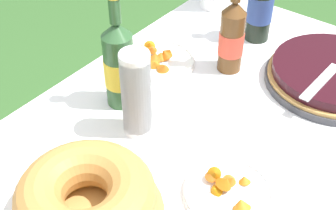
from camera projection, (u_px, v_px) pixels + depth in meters
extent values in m
cube|color=brown|center=(174.00, 183.00, 1.06)|extent=(1.70, 0.92, 0.03)
cylinder|color=brown|center=(210.00, 80.00, 1.96)|extent=(0.06, 0.06, 0.69)
cube|color=white|center=(174.00, 177.00, 1.05)|extent=(1.71, 0.93, 0.00)
cube|color=white|center=(41.00, 113.00, 1.30)|extent=(1.71, 0.01, 0.10)
cube|color=white|center=(323.00, 38.00, 1.60)|extent=(0.00, 0.93, 0.10)
cylinder|color=#38383D|center=(332.00, 80.00, 1.31)|extent=(0.37, 0.37, 0.02)
cylinder|color=tan|center=(333.00, 76.00, 1.30)|extent=(0.36, 0.36, 0.01)
cylinder|color=black|center=(335.00, 70.00, 1.29)|extent=(0.34, 0.34, 0.03)
cube|color=silver|center=(321.00, 82.00, 1.22)|extent=(0.19, 0.03, 0.00)
torus|color=#BC7F3D|center=(86.00, 197.00, 0.94)|extent=(0.29, 0.29, 0.10)
cylinder|color=white|center=(138.00, 115.00, 1.14)|extent=(0.07, 0.07, 0.09)
cylinder|color=white|center=(137.00, 111.00, 1.13)|extent=(0.07, 0.07, 0.09)
cylinder|color=white|center=(137.00, 107.00, 1.12)|extent=(0.07, 0.07, 0.09)
cylinder|color=white|center=(137.00, 103.00, 1.11)|extent=(0.07, 0.07, 0.09)
cylinder|color=white|center=(137.00, 99.00, 1.11)|extent=(0.07, 0.07, 0.09)
cylinder|color=white|center=(136.00, 94.00, 1.10)|extent=(0.07, 0.07, 0.09)
cylinder|color=white|center=(136.00, 90.00, 1.09)|extent=(0.07, 0.07, 0.09)
cylinder|color=white|center=(136.00, 86.00, 1.08)|extent=(0.07, 0.07, 0.09)
cylinder|color=white|center=(136.00, 81.00, 1.07)|extent=(0.07, 0.07, 0.09)
cylinder|color=white|center=(135.00, 77.00, 1.06)|extent=(0.07, 0.07, 0.09)
cylinder|color=white|center=(135.00, 72.00, 1.05)|extent=(0.07, 0.07, 0.09)
torus|color=white|center=(134.00, 54.00, 1.02)|extent=(0.07, 0.07, 0.01)
cylinder|color=#2D562D|center=(120.00, 70.00, 1.19)|extent=(0.08, 0.08, 0.20)
cylinder|color=yellow|center=(120.00, 72.00, 1.19)|extent=(0.08, 0.08, 0.08)
cone|color=#2D562D|center=(116.00, 29.00, 1.11)|extent=(0.08, 0.08, 0.04)
cylinder|color=#2D562D|center=(115.00, 10.00, 1.08)|extent=(0.03, 0.03, 0.06)
cylinder|color=brown|center=(231.00, 42.00, 1.31)|extent=(0.07, 0.07, 0.18)
cylinder|color=#E54C38|center=(231.00, 43.00, 1.31)|extent=(0.07, 0.07, 0.07)
cone|color=brown|center=(235.00, 7.00, 1.24)|extent=(0.07, 0.07, 0.04)
cylinder|color=black|center=(260.00, 7.00, 1.43)|extent=(0.08, 0.08, 0.22)
cylinder|color=#334C93|center=(260.00, 8.00, 1.43)|extent=(0.08, 0.08, 0.08)
cylinder|color=white|center=(228.00, 193.00, 1.01)|extent=(0.20, 0.20, 0.01)
torus|color=white|center=(229.00, 191.00, 1.00)|extent=(0.19, 0.19, 0.01)
cone|color=#C4681C|center=(231.00, 180.00, 1.01)|extent=(0.05, 0.05, 0.03)
cone|color=orange|center=(241.00, 204.00, 0.96)|extent=(0.05, 0.05, 0.04)
cone|color=#C9681F|center=(212.00, 174.00, 1.01)|extent=(0.04, 0.05, 0.02)
cone|color=#B86D18|center=(244.00, 179.00, 1.02)|extent=(0.04, 0.04, 0.02)
cone|color=#BA6E0A|center=(215.00, 190.00, 1.00)|extent=(0.04, 0.04, 0.04)
cone|color=#AE630C|center=(215.00, 173.00, 1.01)|extent=(0.04, 0.04, 0.04)
cone|color=#B55D10|center=(225.00, 182.00, 0.99)|extent=(0.05, 0.05, 0.03)
cylinder|color=white|center=(158.00, 62.00, 1.39)|extent=(0.22, 0.22, 0.01)
torus|color=white|center=(158.00, 60.00, 1.38)|extent=(0.22, 0.22, 0.01)
cone|color=#BA661A|center=(161.00, 55.00, 1.38)|extent=(0.05, 0.05, 0.03)
cone|color=#C2741D|center=(155.00, 64.00, 1.35)|extent=(0.05, 0.05, 0.04)
cone|color=#BB6C21|center=(144.00, 48.00, 1.39)|extent=(0.04, 0.03, 0.02)
cone|color=#AB5A17|center=(164.00, 68.00, 1.33)|extent=(0.05, 0.06, 0.04)
cone|color=#C67619|center=(142.00, 48.00, 1.39)|extent=(0.05, 0.04, 0.05)
cone|color=#B9470A|center=(169.00, 52.00, 1.39)|extent=(0.05, 0.05, 0.04)
cone|color=#CC651D|center=(152.00, 49.00, 1.39)|extent=(0.04, 0.04, 0.03)
cone|color=#D05F18|center=(155.00, 56.00, 1.36)|extent=(0.06, 0.06, 0.03)
cone|color=#C27210|center=(150.00, 44.00, 1.41)|extent=(0.04, 0.05, 0.04)
cone|color=#B54F0E|center=(165.00, 54.00, 1.38)|extent=(0.05, 0.05, 0.04)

